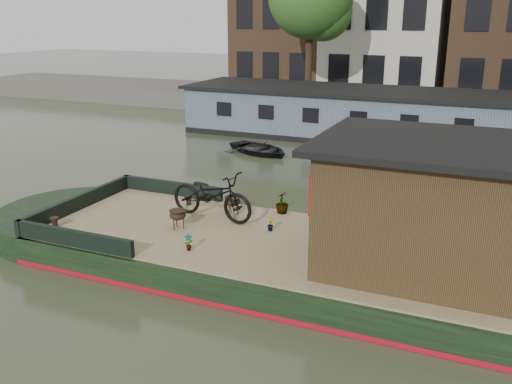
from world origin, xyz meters
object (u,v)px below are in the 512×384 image
at_px(potted_plant_a, 188,242).
at_px(dinghy, 259,146).
at_px(brazier_rear, 233,205).
at_px(cabin, 425,204).
at_px(bicycle, 212,195).
at_px(brazier_front, 178,219).

distance_m(potted_plant_a, dinghy, 11.22).
height_order(potted_plant_a, brazier_rear, brazier_rear).
bearing_deg(cabin, dinghy, 127.85).
distance_m(cabin, bicycle, 4.92).
bearing_deg(cabin, potted_plant_a, -165.11).
xyz_separation_m(potted_plant_a, dinghy, (-3.09, 10.77, -0.53)).
xyz_separation_m(cabin, dinghy, (-7.46, 9.61, -1.58)).
bearing_deg(bicycle, dinghy, 23.36).
bearing_deg(brazier_front, brazier_rear, 62.40).
height_order(cabin, brazier_rear, cabin).
xyz_separation_m(brazier_front, brazier_rear, (0.70, 1.34, 0.00)).
relative_size(brazier_front, brazier_rear, 0.99).
bearing_deg(brazier_front, potted_plant_a, -49.67).
relative_size(bicycle, dinghy, 0.76).
height_order(brazier_front, brazier_rear, brazier_rear).
xyz_separation_m(bicycle, dinghy, (-2.64, 8.90, -0.92)).
distance_m(potted_plant_a, brazier_front, 1.30).
distance_m(bicycle, brazier_front, 1.03).
bearing_deg(bicycle, brazier_rear, -27.60).
relative_size(potted_plant_a, brazier_rear, 0.83).
bearing_deg(brazier_rear, cabin, -14.43).
bearing_deg(brazier_rear, bicycle, -124.44).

